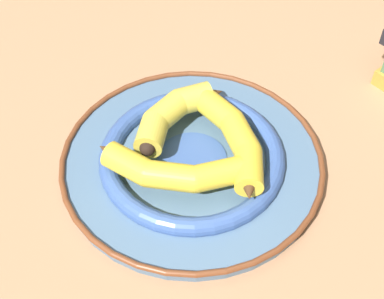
% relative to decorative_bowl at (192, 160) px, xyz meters
% --- Properties ---
extents(ground_plane, '(2.80, 2.80, 0.00)m').
position_rel_decorative_bowl_xyz_m(ground_plane, '(0.02, 0.01, -0.02)').
color(ground_plane, '#A87A56').
extents(decorative_bowl, '(0.37, 0.37, 0.03)m').
position_rel_decorative_bowl_xyz_m(decorative_bowl, '(0.00, 0.00, 0.00)').
color(decorative_bowl, slate).
rests_on(decorative_bowl, ground_plane).
extents(banana_a, '(0.07, 0.20, 0.04)m').
position_rel_decorative_bowl_xyz_m(banana_a, '(0.06, -0.01, 0.04)').
color(banana_a, yellow).
rests_on(banana_a, decorative_bowl).
extents(banana_b, '(0.15, 0.12, 0.04)m').
position_rel_decorative_bowl_xyz_m(banana_b, '(-0.01, 0.06, 0.04)').
color(banana_b, gold).
rests_on(banana_b, decorative_bowl).
extents(banana_c, '(0.20, 0.11, 0.04)m').
position_rel_decorative_bowl_xyz_m(banana_c, '(-0.04, -0.04, 0.04)').
color(banana_c, yellow).
rests_on(banana_c, decorative_bowl).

